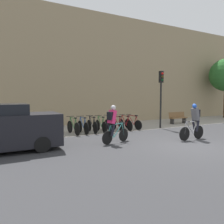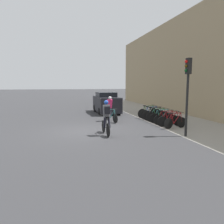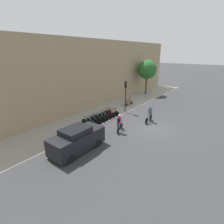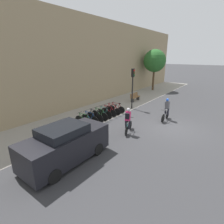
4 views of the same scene
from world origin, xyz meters
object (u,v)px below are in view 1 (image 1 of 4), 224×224
object	(u,v)px
parked_bike_0	(73,127)
parked_car	(2,129)
cyclist_pink	(113,123)
traffic_light_pole	(161,89)
bench	(178,118)
parked_bike_3	(101,125)
parked_bike_2	(92,126)
parked_bike_1	(83,126)
parked_bike_4	(109,125)
parked_bike_6	(125,124)
parked_bike_5	(118,124)
parked_bike_7	(133,123)
cyclist_grey	(194,121)

from	to	relation	value
parked_bike_0	parked_car	bearing A→B (deg)	-145.72
cyclist_pink	parked_bike_0	distance (m)	3.32
traffic_light_pole	bench	bearing A→B (deg)	24.50
parked_bike_3	traffic_light_pole	world-z (taller)	traffic_light_pole
parked_bike_2	bench	size ratio (longest dim) A/B	1.10
parked_bike_2	parked_bike_1	bearing A→B (deg)	179.99
parked_bike_4	parked_bike_6	size ratio (longest dim) A/B	0.99
parked_bike_2	cyclist_pink	bearing A→B (deg)	-95.66
parked_bike_1	traffic_light_pole	distance (m)	5.78
parked_bike_1	parked_bike_4	size ratio (longest dim) A/B	1.02
parked_bike_1	traffic_light_pole	bearing A→B (deg)	-5.25
parked_bike_5	parked_bike_4	bearing A→B (deg)	179.90
parked_bike_0	parked_bike_6	world-z (taller)	parked_bike_0
parked_bike_4	parked_bike_5	xyz separation A→B (m)	(0.57, -0.00, -0.01)
parked_bike_7	bench	bearing A→B (deg)	9.67
parked_bike_0	parked_bike_5	bearing A→B (deg)	-0.03
parked_bike_1	parked_bike_5	size ratio (longest dim) A/B	1.03
parked_bike_1	parked_bike_3	bearing A→B (deg)	-0.03
cyclist_grey	parked_bike_2	bearing A→B (deg)	130.72
parked_bike_4	parked_bike_7	xyz separation A→B (m)	(1.72, -0.00, -0.01)
cyclist_pink	parked_bike_7	world-z (taller)	cyclist_pink
parked_bike_5	parked_car	size ratio (longest dim) A/B	0.39
parked_bike_2	parked_bike_7	world-z (taller)	parked_bike_2
parked_car	parked_bike_0	bearing A→B (deg)	34.28
parked_bike_5	traffic_light_pole	xyz separation A→B (m)	(3.03, -0.49, 2.23)
traffic_light_pole	bench	world-z (taller)	traffic_light_pole
parked_bike_6	bench	world-z (taller)	parked_bike_6
cyclist_pink	parked_bike_4	size ratio (longest dim) A/B	1.04
parked_bike_1	parked_car	xyz separation A→B (m)	(-4.21, -2.48, 0.49)
traffic_light_pole	parked_bike_2	bearing A→B (deg)	174.12
bench	parked_car	size ratio (longest dim) A/B	0.37
parked_bike_1	parked_bike_2	size ratio (longest dim) A/B	0.98
cyclist_grey	parked_bike_2	distance (m)	5.64
parked_bike_0	bench	distance (m)	8.76
cyclist_grey	cyclist_pink	bearing A→B (deg)	164.76
cyclist_grey	traffic_light_pole	bearing A→B (deg)	73.94
parked_bike_1	bench	world-z (taller)	parked_bike_1
cyclist_pink	bench	distance (m)	8.85
parked_bike_2	parked_bike_5	xyz separation A→B (m)	(1.72, -0.00, -0.03)
parked_bike_3	parked_car	size ratio (longest dim) A/B	0.40
cyclist_pink	bench	world-z (taller)	cyclist_pink
parked_bike_0	cyclist_pink	bearing A→B (deg)	-75.34
cyclist_grey	parked_car	xyz separation A→B (m)	(-8.45, 1.78, -0.05)
cyclist_pink	parked_bike_1	bearing A→B (deg)	94.64
parked_bike_1	parked_bike_4	xyz separation A→B (m)	(1.72, -0.00, -0.01)
parked_bike_4	traffic_light_pole	distance (m)	4.26
parked_bike_6	parked_bike_7	distance (m)	0.57
parked_bike_2	traffic_light_pole	world-z (taller)	traffic_light_pole
cyclist_pink	parked_car	size ratio (longest dim) A/B	0.41
parked_bike_0	parked_car	size ratio (longest dim) A/B	0.40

